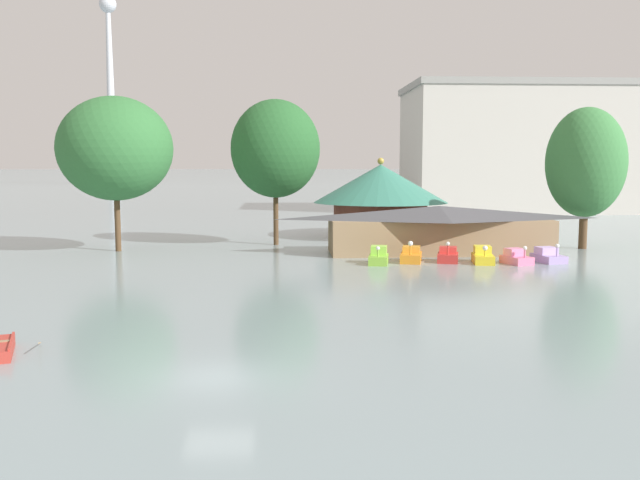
% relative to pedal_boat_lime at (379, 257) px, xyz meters
% --- Properties ---
extents(ground_plane, '(2000.00, 2000.00, 0.00)m').
position_rel_pedal_boat_lime_xyz_m(ground_plane, '(-9.72, -27.74, -0.54)').
color(ground_plane, gray).
extents(pedal_boat_lime, '(1.90, 2.84, 1.49)m').
position_rel_pedal_boat_lime_xyz_m(pedal_boat_lime, '(0.00, 0.00, 0.00)').
color(pedal_boat_lime, '#8CCC3F').
rests_on(pedal_boat_lime, ground).
extents(pedal_boat_orange, '(2.20, 3.18, 1.78)m').
position_rel_pedal_boat_lime_xyz_m(pedal_boat_orange, '(2.69, 0.91, -0.04)').
color(pedal_boat_orange, orange).
rests_on(pedal_boat_orange, ground).
extents(pedal_boat_red, '(2.11, 2.65, 1.71)m').
position_rel_pedal_boat_lime_xyz_m(pedal_boat_red, '(5.56, 0.68, -0.05)').
color(pedal_boat_red, red).
rests_on(pedal_boat_red, ground).
extents(pedal_boat_yellow, '(1.95, 3.17, 1.51)m').
position_rel_pedal_boat_lime_xyz_m(pedal_boat_yellow, '(8.13, 0.02, -0.02)').
color(pedal_boat_yellow, yellow).
rests_on(pedal_boat_yellow, ground).
extents(pedal_boat_pink, '(2.23, 2.69, 1.49)m').
position_rel_pedal_boat_lime_xyz_m(pedal_boat_pink, '(10.57, -0.55, -0.07)').
color(pedal_boat_pink, pink).
rests_on(pedal_boat_pink, ground).
extents(pedal_boat_lavender, '(2.16, 3.08, 1.57)m').
position_rel_pedal_boat_lime_xyz_m(pedal_boat_lavender, '(13.42, 0.32, -0.08)').
color(pedal_boat_lavender, '#B299D8').
rests_on(pedal_boat_lavender, ground).
extents(boathouse, '(20.20, 6.80, 4.06)m').
position_rel_pedal_boat_lime_xyz_m(boathouse, '(6.09, 6.23, 1.58)').
color(boathouse, '#9E7F5B').
rests_on(boathouse, ground).
extents(green_roof_pavilion, '(14.06, 14.06, 8.28)m').
position_rel_pedal_boat_lime_xyz_m(green_roof_pavilion, '(2.95, 19.78, 3.89)').
color(green_roof_pavilion, brown).
rests_on(green_roof_pavilion, ground).
extents(shoreline_tree_tall_left, '(9.91, 9.91, 13.46)m').
position_rel_pedal_boat_lime_xyz_m(shoreline_tree_tall_left, '(-21.80, 8.95, 8.41)').
color(shoreline_tree_tall_left, brown).
rests_on(shoreline_tree_tall_left, ground).
extents(shoreline_tree_mid, '(8.35, 8.35, 13.63)m').
position_rel_pedal_boat_lime_xyz_m(shoreline_tree_mid, '(-7.97, 12.98, 8.51)').
color(shoreline_tree_mid, brown).
rests_on(shoreline_tree_mid, ground).
extents(shoreline_tree_right, '(7.01, 7.01, 12.67)m').
position_rel_pedal_boat_lime_xyz_m(shoreline_tree_right, '(19.79, 8.42, 7.21)').
color(shoreline_tree_right, brown).
rests_on(shoreline_tree_right, ground).
extents(background_building_block, '(38.95, 19.87, 20.24)m').
position_rel_pedal_boat_lime_xyz_m(background_building_block, '(32.29, 57.98, 9.60)').
color(background_building_block, beige).
rests_on(background_building_block, ground).
extents(distant_broadcast_tower, '(6.23, 6.23, 156.37)m').
position_rel_pedal_boat_lime_xyz_m(distant_broadcast_tower, '(-70.71, 211.69, 59.34)').
color(distant_broadcast_tower, silver).
rests_on(distant_broadcast_tower, ground).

